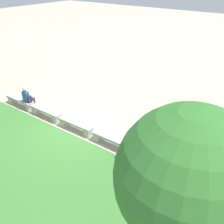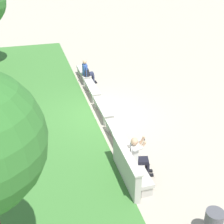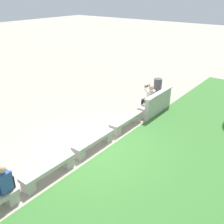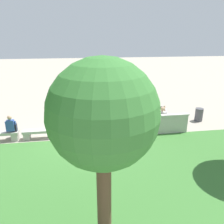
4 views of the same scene
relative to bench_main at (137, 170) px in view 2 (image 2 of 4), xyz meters
The scene contains 11 objects.
ground_plane 4.04m from the bench_main, ahead, with size 80.00×80.00×0.00m, color #A89E8C.
bench_main is the anchor object (origin of this frame).
bench_near 2.02m from the bench_main, ahead, with size 1.84×0.40×0.45m.
bench_mid 4.03m from the bench_main, ahead, with size 1.84×0.40×0.45m.
bench_far 6.05m from the bench_main, ahead, with size 1.84×0.40×0.45m.
bench_end 8.06m from the bench_main, ahead, with size 1.84×0.40×0.45m.
backrest_wall_with_plaque 0.40m from the bench_main, 90.00° to the left, with size 2.14×0.24×1.01m.
person_photographer 0.47m from the bench_main, 27.28° to the right, with size 0.53×0.78×1.32m.
person_distant 7.44m from the bench_main, ahead, with size 0.48×0.68×1.26m.
backpack 7.33m from the bench_main, ahead, with size 0.28×0.24×0.43m.
trash_bin 2.69m from the bench_main, 157.34° to the right, with size 0.44×0.44×0.75m, color #4C4C51.
Camera 2 is at (-10.89, 2.72, 6.27)m, focal length 50.00 mm.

